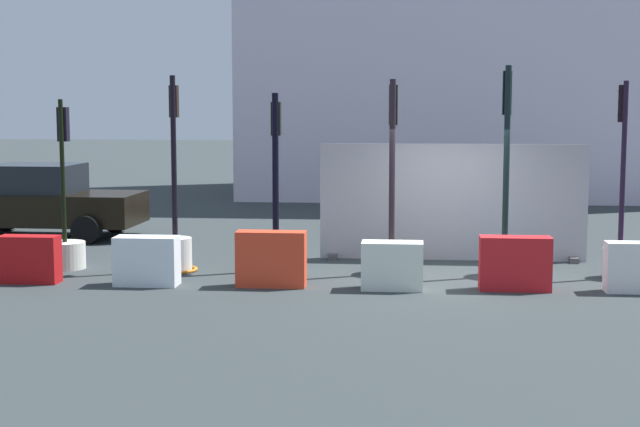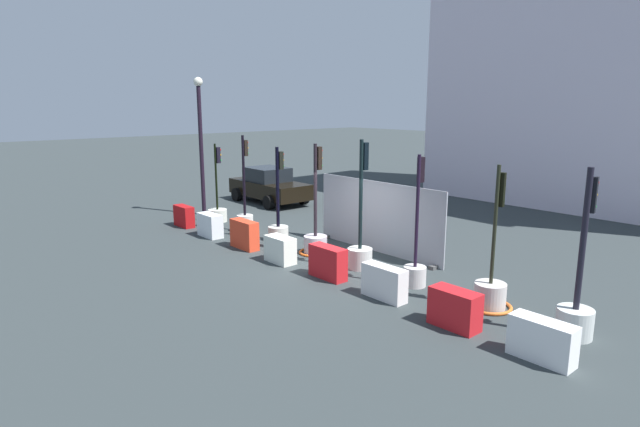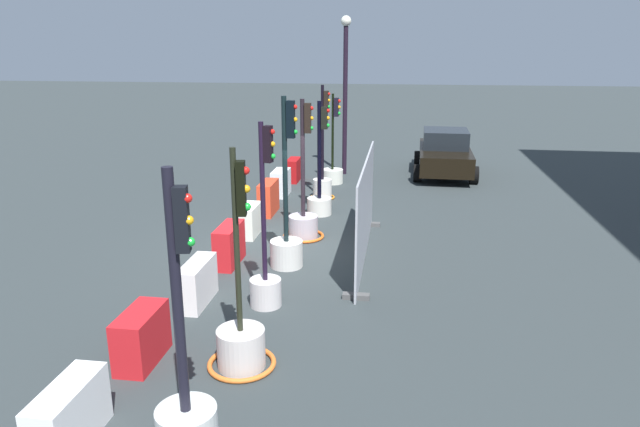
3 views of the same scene
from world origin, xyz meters
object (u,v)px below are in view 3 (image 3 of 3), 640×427
Objects in this scene: construction_barrier_4 at (229,245)px; construction_barrier_5 at (198,283)px; construction_barrier_2 at (268,198)px; traffic_light_0 at (333,169)px; construction_barrier_6 at (141,337)px; car_black_sedan at (445,153)px; traffic_light_7 at (186,408)px; construction_barrier_1 at (281,183)px; construction_barrier_3 at (248,220)px; construction_barrier_0 at (294,170)px; traffic_light_2 at (320,194)px; traffic_light_5 at (266,273)px; traffic_light_6 at (241,339)px; street_lamp_post at (345,82)px; traffic_light_1 at (323,181)px; construction_barrier_7 at (69,416)px; traffic_light_3 at (303,219)px; traffic_light_4 at (287,238)px.

construction_barrier_5 is (1.97, 0.01, -0.03)m from construction_barrier_4.
traffic_light_0 is at bearing 161.31° from construction_barrier_2.
construction_barrier_6 is 14.70m from car_black_sedan.
car_black_sedan is at bearing 156.43° from construction_barrier_5.
traffic_light_7 is 9.79m from construction_barrier_2.
construction_barrier_1 is 1.05× the size of construction_barrier_3.
construction_barrier_5 reaches higher than construction_barrier_0.
construction_barrier_5 is (9.85, 0.12, 0.01)m from construction_barrier_0.
traffic_light_5 is at bearing -1.14° from traffic_light_2.
construction_barrier_6 is (2.04, -0.12, 0.01)m from construction_barrier_5.
traffic_light_5 reaches higher than traffic_light_6.
street_lamp_post reaches higher than construction_barrier_4.
construction_barrier_2 is (1.89, -1.26, -0.10)m from traffic_light_1.
car_black_sedan is 4.41m from street_lamp_post.
traffic_light_7 reaches higher than traffic_light_6.
construction_barrier_4 reaches higher than construction_barrier_1.
traffic_light_0 is 3.79m from traffic_light_2.
traffic_light_0 is at bearing 174.14° from construction_barrier_7.
construction_barrier_5 is at bearing 0.23° from construction_barrier_4.
construction_barrier_0 is 5.55m from car_black_sedan.
construction_barrier_6 is at bearing -7.66° from traffic_light_1.
traffic_light_0 is 2.70× the size of construction_barrier_4.
traffic_light_3 is at bearing 147.20° from construction_barrier_4.
traffic_light_3 is 3.85m from traffic_light_5.
construction_barrier_1 is at bearing -160.35° from traffic_light_3.
traffic_light_2 is 7.92m from traffic_light_6.
construction_barrier_0 reaches higher than construction_barrier_3.
construction_barrier_6 is at bearing 179.28° from construction_barrier_7.
construction_barrier_7 is (5.90, -1.38, -0.25)m from traffic_light_4.
traffic_light_4 reaches higher than traffic_light_3.
construction_barrier_0 is (-13.70, -1.39, -0.22)m from traffic_light_7.
traffic_light_6 reaches higher than construction_barrier_1.
traffic_light_4 reaches higher than construction_barrier_7.
construction_barrier_0 is at bearing 179.97° from construction_barrier_6.
construction_barrier_3 is (-1.89, -1.36, -0.25)m from traffic_light_4.
traffic_light_5 is 0.60× the size of street_lamp_post.
construction_barrier_7 is 0.21× the size of street_lamp_post.
traffic_light_5 reaches higher than traffic_light_0.
traffic_light_4 reaches higher than traffic_light_0.
construction_barrier_1 is 3.97m from construction_barrier_3.
construction_barrier_3 is (5.95, -0.00, -0.01)m from construction_barrier_0.
traffic_light_5 is at bearing -0.21° from traffic_light_3.
car_black_sedan reaches higher than construction_barrier_0.
construction_barrier_6 is at bearing -32.80° from traffic_light_5.
traffic_light_0 is 9.67m from traffic_light_5.
construction_barrier_5 is (2.01, -1.24, -0.24)m from traffic_light_4.
street_lamp_post is (-9.27, 0.26, 2.65)m from traffic_light_4.
construction_barrier_2 is (4.01, 0.05, 0.06)m from construction_barrier_0.
traffic_light_2 is 1.44m from construction_barrier_2.
traffic_light_7 is at bearing -0.49° from traffic_light_2.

